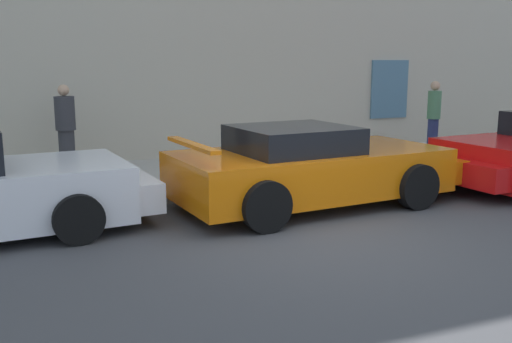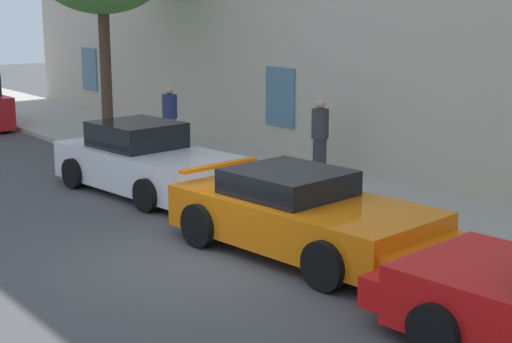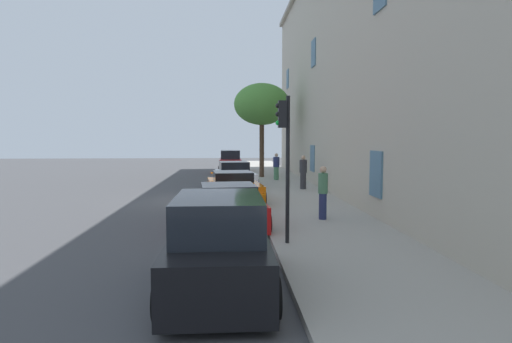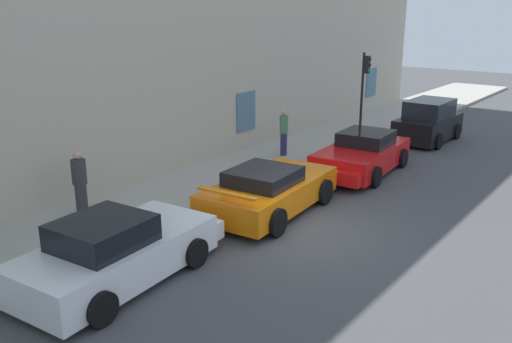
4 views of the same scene
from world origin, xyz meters
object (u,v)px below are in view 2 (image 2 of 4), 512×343
Objects in this scene: sportscar_yellow_flank at (310,218)px; pedestrian_admiring at (320,137)px; sportscar_red_lead at (151,164)px; pedestrian_strolling at (170,117)px.

sportscar_yellow_flank is 2.86× the size of pedestrian_admiring.
pedestrian_admiring is (1.46, 3.49, 0.40)m from sportscar_red_lead.
pedestrian_admiring reaches higher than sportscar_red_lead.
pedestrian_admiring reaches higher than sportscar_yellow_flank.
sportscar_red_lead is at bearing 178.75° from sportscar_yellow_flank.
pedestrian_strolling is (-3.45, 2.64, 0.36)m from sportscar_red_lead.
sportscar_red_lead is at bearing -37.44° from pedestrian_strolling.
pedestrian_admiring is 1.04× the size of pedestrian_strolling.
sportscar_red_lead is 2.80× the size of pedestrian_admiring.
pedestrian_admiring is 4.98m from pedestrian_strolling.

